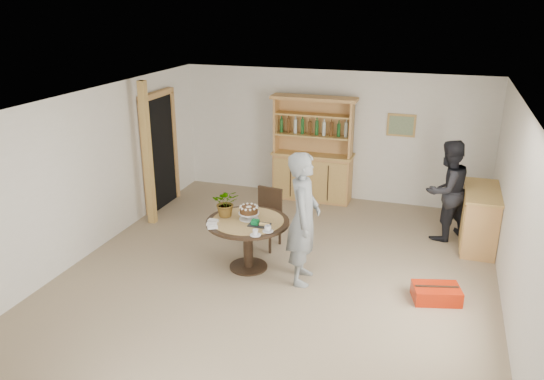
{
  "coord_description": "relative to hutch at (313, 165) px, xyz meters",
  "views": [
    {
      "loc": [
        2.03,
        -6.39,
        3.74
      ],
      "look_at": [
        -0.3,
        0.7,
        1.05
      ],
      "focal_mm": 35.0,
      "sensor_mm": 36.0,
      "label": 1
    }
  ],
  "objects": [
    {
      "name": "teen_boy",
      "position": [
        0.66,
        -3.2,
        0.25
      ],
      "size": [
        0.54,
        0.74,
        1.87
      ],
      "primitive_type": "imported",
      "rotation": [
        0.0,
        0.0,
        1.71
      ],
      "color": "slate",
      "rests_on": "ground"
    },
    {
      "name": "pine_post",
      "position": [
        -2.4,
        -2.04,
        0.56
      ],
      "size": [
        0.12,
        0.12,
        2.5
      ],
      "primitive_type": "cube",
      "color": "tan",
      "rests_on": "ground"
    },
    {
      "name": "adult_person",
      "position": [
        2.5,
        -1.11,
        0.14
      ],
      "size": [
        1.02,
        1.02,
        1.67
      ],
      "primitive_type": "imported",
      "rotation": [
        0.0,
        0.0,
        3.93
      ],
      "color": "black",
      "rests_on": "ground"
    },
    {
      "name": "flower_vase",
      "position": [
        -0.54,
        -3.05,
        0.28
      ],
      "size": [
        0.47,
        0.44,
        0.42
      ],
      "primitive_type": "imported",
      "rotation": [
        0.0,
        0.0,
        0.35
      ],
      "color": "#3F7233",
      "rests_on": "dining_table"
    },
    {
      "name": "gift_tray",
      "position": [
        0.03,
        -3.22,
        0.1
      ],
      "size": [
        0.3,
        0.2,
        0.08
      ],
      "color": "black",
      "rests_on": "dining_table"
    },
    {
      "name": "room_shell",
      "position": [
        0.3,
        -3.23,
        1.05
      ],
      "size": [
        6.04,
        7.04,
        2.52
      ],
      "color": "white",
      "rests_on": "ground"
    },
    {
      "name": "coffee_cup_b",
      "position": [
        0.09,
        -3.55,
        0.11
      ],
      "size": [
        0.15,
        0.15,
        0.08
      ],
      "color": "silver",
      "rests_on": "dining_table"
    },
    {
      "name": "dining_chair",
      "position": [
        -0.17,
        -2.27,
        -0.15
      ],
      "size": [
        0.47,
        0.47,
        0.95
      ],
      "rotation": [
        0.0,
        0.0,
        -0.14
      ],
      "color": "black",
      "rests_on": "ground"
    },
    {
      "name": "doorway",
      "position": [
        -2.63,
        -1.24,
        0.42
      ],
      "size": [
        0.13,
        1.1,
        2.18
      ],
      "color": "black",
      "rests_on": "ground"
    },
    {
      "name": "ground",
      "position": [
        0.3,
        -3.24,
        -0.69
      ],
      "size": [
        7.0,
        7.0,
        0.0
      ],
      "primitive_type": "plane",
      "color": "#9D8A6B",
      "rests_on": "ground"
    },
    {
      "name": "napkins",
      "position": [
        -0.6,
        -3.41,
        0.09
      ],
      "size": [
        0.24,
        0.33,
        0.03
      ],
      "color": "white",
      "rests_on": "dining_table"
    },
    {
      "name": "hutch",
      "position": [
        0.0,
        0.0,
        0.0
      ],
      "size": [
        1.62,
        0.54,
        2.04
      ],
      "color": "tan",
      "rests_on": "ground"
    },
    {
      "name": "dining_table",
      "position": [
        -0.19,
        -3.1,
        -0.08
      ],
      "size": [
        1.2,
        1.2,
        0.76
      ],
      "color": "black",
      "rests_on": "ground"
    },
    {
      "name": "birthday_cake",
      "position": [
        -0.19,
        -3.05,
        0.19
      ],
      "size": [
        0.3,
        0.3,
        0.2
      ],
      "color": "white",
      "rests_on": "dining_table"
    },
    {
      "name": "coffee_cup_a",
      "position": [
        0.21,
        -3.38,
        0.11
      ],
      "size": [
        0.15,
        0.15,
        0.09
      ],
      "color": "silver",
      "rests_on": "dining_table"
    },
    {
      "name": "red_suitcase",
      "position": [
        2.48,
        -3.18,
        -0.59
      ],
      "size": [
        0.68,
        0.54,
        0.21
      ],
      "rotation": [
        0.0,
        0.0,
        0.26
      ],
      "color": "#BA2209",
      "rests_on": "ground"
    },
    {
      "name": "sideboard",
      "position": [
        3.04,
        -1.24,
        -0.22
      ],
      "size": [
        0.54,
        1.26,
        0.94
      ],
      "color": "tan",
      "rests_on": "ground"
    }
  ]
}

